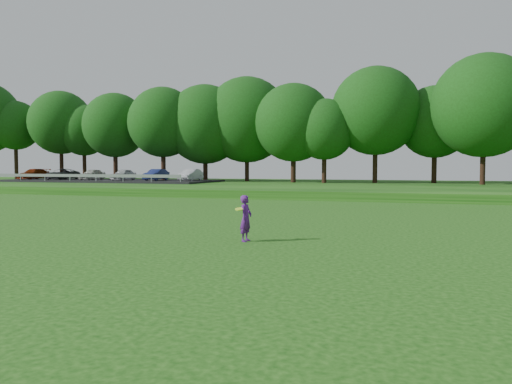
% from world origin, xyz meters
% --- Properties ---
extents(ground, '(140.00, 140.00, 0.00)m').
position_xyz_m(ground, '(0.00, 0.00, 0.00)').
color(ground, '#11400C').
rests_on(ground, ground).
extents(berm, '(130.00, 30.00, 0.60)m').
position_xyz_m(berm, '(0.00, 34.00, 0.30)').
color(berm, '#11400C').
rests_on(berm, ground).
extents(walking_path, '(130.00, 1.60, 0.04)m').
position_xyz_m(walking_path, '(0.00, 20.00, 0.02)').
color(walking_path, gray).
rests_on(walking_path, ground).
extents(treeline, '(104.00, 7.00, 15.00)m').
position_xyz_m(treeline, '(0.00, 38.00, 8.10)').
color(treeline, '#153F0E').
rests_on(treeline, berm).
extents(parking_lot, '(24.00, 9.00, 1.38)m').
position_xyz_m(parking_lot, '(-24.67, 32.82, 1.06)').
color(parking_lot, black).
rests_on(parking_lot, berm).
extents(woman, '(0.47, 0.56, 1.42)m').
position_xyz_m(woman, '(3.46, 0.74, 0.71)').
color(woman, '#571B7B').
rests_on(woman, ground).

